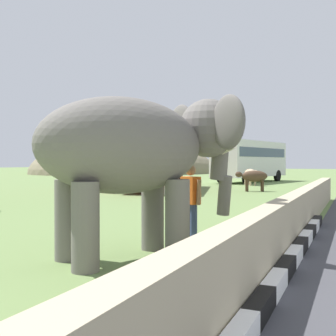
{
  "coord_description": "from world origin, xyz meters",
  "views": [
    {
      "loc": [
        -4.43,
        3.1,
        1.7
      ],
      "look_at": [
        2.49,
        6.23,
        1.6
      ],
      "focal_mm": 44.55,
      "sensor_mm": 36.0,
      "label": 1
    }
  ],
  "objects_px": {
    "bus_red": "(155,156)",
    "cow_mid": "(250,174)",
    "elephant": "(141,149)",
    "cow_far": "(254,177)",
    "bus_white": "(251,158)",
    "cow_near": "(169,178)",
    "person_handler": "(191,199)"
  },
  "relations": [
    {
      "from": "bus_red",
      "to": "cow_mid",
      "type": "bearing_deg",
      "value": -31.7
    },
    {
      "from": "bus_red",
      "to": "elephant",
      "type": "bearing_deg",
      "value": -154.57
    },
    {
      "from": "cow_far",
      "to": "cow_mid",
      "type": "bearing_deg",
      "value": 14.93
    },
    {
      "from": "bus_red",
      "to": "bus_white",
      "type": "distance_m",
      "value": 12.88
    },
    {
      "from": "cow_near",
      "to": "cow_far",
      "type": "xyz_separation_m",
      "value": [
        4.34,
        -3.52,
        0.0
      ]
    },
    {
      "from": "cow_near",
      "to": "cow_far",
      "type": "bearing_deg",
      "value": -39.06
    },
    {
      "from": "cow_far",
      "to": "person_handler",
      "type": "bearing_deg",
      "value": -171.96
    },
    {
      "from": "elephant",
      "to": "cow_near",
      "type": "bearing_deg",
      "value": 22.32
    },
    {
      "from": "person_handler",
      "to": "cow_far",
      "type": "relative_size",
      "value": 0.88
    },
    {
      "from": "elephant",
      "to": "bus_red",
      "type": "xyz_separation_m",
      "value": [
        16.64,
        7.91,
        0.14
      ]
    },
    {
      "from": "cow_near",
      "to": "person_handler",
      "type": "bearing_deg",
      "value": -153.65
    },
    {
      "from": "person_handler",
      "to": "bus_white",
      "type": "distance_m",
      "value": 28.02
    },
    {
      "from": "person_handler",
      "to": "bus_white",
      "type": "height_order",
      "value": "bus_white"
    },
    {
      "from": "bus_white",
      "to": "cow_mid",
      "type": "height_order",
      "value": "bus_white"
    },
    {
      "from": "elephant",
      "to": "cow_near",
      "type": "xyz_separation_m",
      "value": [
        13.29,
        5.46,
        -1.07
      ]
    },
    {
      "from": "elephant",
      "to": "cow_mid",
      "type": "height_order",
      "value": "elephant"
    },
    {
      "from": "person_handler",
      "to": "cow_mid",
      "type": "relative_size",
      "value": 0.95
    },
    {
      "from": "bus_red",
      "to": "cow_near",
      "type": "distance_m",
      "value": 4.33
    },
    {
      "from": "elephant",
      "to": "cow_near",
      "type": "relative_size",
      "value": 2.1
    },
    {
      "from": "person_handler",
      "to": "cow_far",
      "type": "height_order",
      "value": "person_handler"
    },
    {
      "from": "bus_red",
      "to": "bus_white",
      "type": "height_order",
      "value": "same"
    },
    {
      "from": "person_handler",
      "to": "cow_near",
      "type": "xyz_separation_m",
      "value": [
        11.67,
        5.78,
        -0.06
      ]
    },
    {
      "from": "cow_near",
      "to": "cow_mid",
      "type": "distance_m",
      "value": 10.58
    },
    {
      "from": "cow_near",
      "to": "cow_far",
      "type": "distance_m",
      "value": 5.58
    },
    {
      "from": "bus_white",
      "to": "cow_far",
      "type": "distance_m",
      "value": 11.94
    },
    {
      "from": "person_handler",
      "to": "cow_mid",
      "type": "distance_m",
      "value": 22.41
    },
    {
      "from": "bus_white",
      "to": "cow_mid",
      "type": "bearing_deg",
      "value": -166.94
    },
    {
      "from": "person_handler",
      "to": "elephant",
      "type": "bearing_deg",
      "value": 168.8
    },
    {
      "from": "elephant",
      "to": "cow_near",
      "type": "distance_m",
      "value": 14.41
    },
    {
      "from": "person_handler",
      "to": "bus_white",
      "type": "relative_size",
      "value": 0.17
    },
    {
      "from": "person_handler",
      "to": "cow_near",
      "type": "height_order",
      "value": "person_handler"
    },
    {
      "from": "elephant",
      "to": "bus_red",
      "type": "relative_size",
      "value": 0.43
    }
  ]
}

